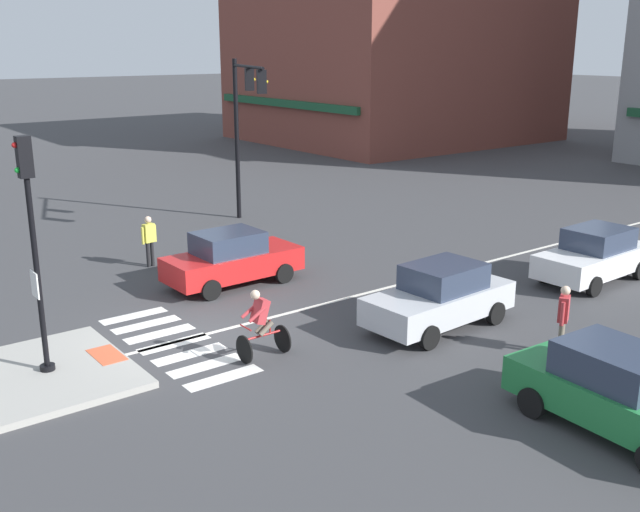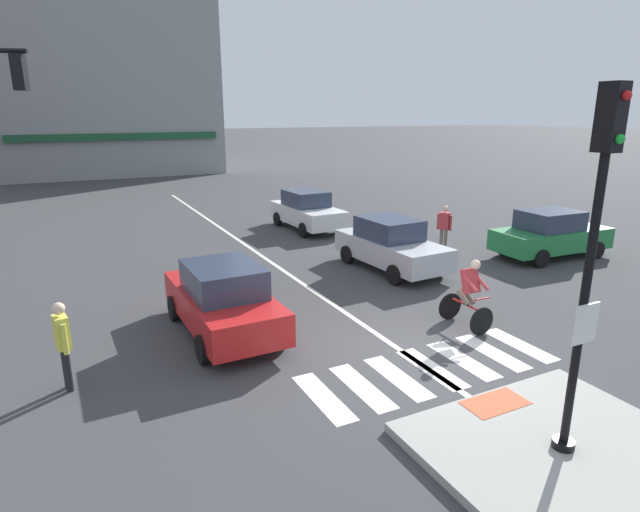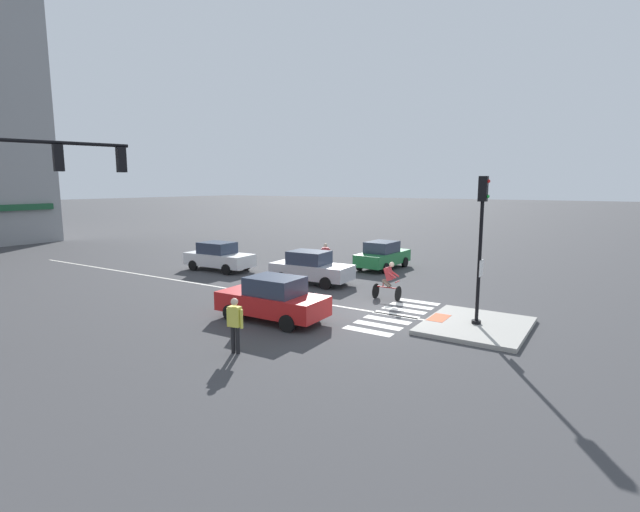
# 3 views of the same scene
# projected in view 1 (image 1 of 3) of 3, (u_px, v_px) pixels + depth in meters

# --- Properties ---
(ground_plane) EXTENTS (300.00, 300.00, 0.00)m
(ground_plane) POSITION_uv_depth(u_px,v_px,m) (199.00, 337.00, 18.23)
(ground_plane) COLOR #3D3D3F
(traffic_island) EXTENTS (3.96, 3.35, 0.15)m
(traffic_island) POSITION_uv_depth(u_px,v_px,m) (48.00, 373.00, 16.07)
(traffic_island) COLOR #A3A099
(traffic_island) RESTS_ON ground
(tactile_pad_front) EXTENTS (1.10, 0.60, 0.01)m
(tactile_pad_front) POSITION_uv_depth(u_px,v_px,m) (107.00, 355.00, 16.82)
(tactile_pad_front) COLOR #DB5B38
(tactile_pad_front) RESTS_ON traffic_island
(signal_pole) EXTENTS (0.44, 0.38, 5.06)m
(signal_pole) POSITION_uv_depth(u_px,v_px,m) (32.00, 235.00, 15.21)
(signal_pole) COLOR black
(signal_pole) RESTS_ON traffic_island
(crosswalk_stripe_a) EXTENTS (0.44, 1.80, 0.01)m
(crosswalk_stripe_a) POSITION_uv_depth(u_px,v_px,m) (134.00, 316.00, 19.66)
(crosswalk_stripe_a) COLOR silver
(crosswalk_stripe_a) RESTS_ON ground
(crosswalk_stripe_b) EXTENTS (0.44, 1.80, 0.01)m
(crosswalk_stripe_b) POSITION_uv_depth(u_px,v_px,m) (146.00, 324.00, 19.05)
(crosswalk_stripe_b) COLOR silver
(crosswalk_stripe_b) RESTS_ON ground
(crosswalk_stripe_c) EXTENTS (0.44, 1.80, 0.01)m
(crosswalk_stripe_c) POSITION_uv_depth(u_px,v_px,m) (160.00, 334.00, 18.44)
(crosswalk_stripe_c) COLOR silver
(crosswalk_stripe_c) RESTS_ON ground
(crosswalk_stripe_d) EXTENTS (0.44, 1.80, 0.01)m
(crosswalk_stripe_d) POSITION_uv_depth(u_px,v_px,m) (174.00, 344.00, 17.84)
(crosswalk_stripe_d) COLOR silver
(crosswalk_stripe_d) RESTS_ON ground
(crosswalk_stripe_e) EXTENTS (0.44, 1.80, 0.01)m
(crosswalk_stripe_e) POSITION_uv_depth(u_px,v_px,m) (189.00, 354.00, 17.23)
(crosswalk_stripe_e) COLOR silver
(crosswalk_stripe_e) RESTS_ON ground
(crosswalk_stripe_f) EXTENTS (0.44, 1.80, 0.01)m
(crosswalk_stripe_f) POSITION_uv_depth(u_px,v_px,m) (206.00, 366.00, 16.62)
(crosswalk_stripe_f) COLOR silver
(crosswalk_stripe_f) RESTS_ON ground
(crosswalk_stripe_g) EXTENTS (0.44, 1.80, 0.01)m
(crosswalk_stripe_g) POSITION_uv_depth(u_px,v_px,m) (224.00, 378.00, 16.01)
(crosswalk_stripe_g) COLOR silver
(crosswalk_stripe_g) RESTS_ON ground
(lane_centre_line) EXTENTS (0.14, 28.00, 0.01)m
(lane_centre_line) POSITION_uv_depth(u_px,v_px,m) (471.00, 266.00, 24.09)
(lane_centre_line) COLOR silver
(lane_centre_line) RESTS_ON ground
(traffic_light_mast) EXTENTS (4.42, 1.65, 6.43)m
(traffic_light_mast) POSITION_uv_depth(u_px,v_px,m) (244.00, 112.00, 28.30)
(traffic_light_mast) COLOR black
(traffic_light_mast) RESTS_ON ground
(building_corner_left) EXTENTS (18.06, 20.32, 13.88)m
(building_corner_left) POSITION_uv_depth(u_px,v_px,m) (394.00, 44.00, 55.04)
(building_corner_left) COLOR brown
(building_corner_left) RESTS_ON ground
(car_green_cross_right) EXTENTS (4.17, 1.98, 1.64)m
(car_green_cross_right) POSITION_uv_depth(u_px,v_px,m) (618.00, 391.00, 13.61)
(car_green_cross_right) COLOR #237A3D
(car_green_cross_right) RESTS_ON ground
(car_silver_eastbound_mid) EXTENTS (2.01, 4.18, 1.64)m
(car_silver_eastbound_mid) POSITION_uv_depth(u_px,v_px,m) (440.00, 296.00, 18.72)
(car_silver_eastbound_mid) COLOR silver
(car_silver_eastbound_mid) RESTS_ON ground
(car_red_westbound_near) EXTENTS (1.91, 4.14, 1.64)m
(car_red_westbound_near) POSITION_uv_depth(u_px,v_px,m) (232.00, 258.00, 22.04)
(car_red_westbound_near) COLOR red
(car_red_westbound_near) RESTS_ON ground
(car_white_eastbound_far) EXTENTS (1.94, 4.15, 1.64)m
(car_white_eastbound_far) POSITION_uv_depth(u_px,v_px,m) (595.00, 255.00, 22.39)
(car_white_eastbound_far) COLOR white
(car_white_eastbound_far) RESTS_ON ground
(cyclist) EXTENTS (0.67, 1.10, 1.68)m
(cyclist) POSITION_uv_depth(u_px,v_px,m) (261.00, 323.00, 16.79)
(cyclist) COLOR black
(cyclist) RESTS_ON ground
(pedestrian_at_curb_left) EXTENTS (0.28, 0.54, 1.67)m
(pedestrian_at_curb_left) POSITION_uv_depth(u_px,v_px,m) (149.00, 237.00, 23.80)
(pedestrian_at_curb_left) COLOR black
(pedestrian_at_curb_left) RESTS_ON ground
(pedestrian_waiting_far_side) EXTENTS (0.37, 0.49, 1.67)m
(pedestrian_waiting_far_side) POSITION_uv_depth(u_px,v_px,m) (563.00, 314.00, 16.99)
(pedestrian_waiting_far_side) COLOR #6B6051
(pedestrian_waiting_far_side) RESTS_ON ground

